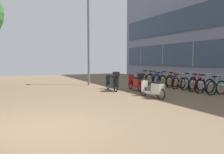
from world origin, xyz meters
The scene contains 15 objects.
ground centered at (1.43, 0.00, -0.02)m, with size 21.00×40.00×0.13m.
bicycle_rack_00 centered at (8.13, 1.96, 0.34)m, with size 1.32×0.48×0.97m.
bicycle_rack_01 centered at (8.08, 2.60, 0.35)m, with size 1.38×0.48×1.01m.
bicycle_rack_02 centered at (8.22, 3.25, 0.35)m, with size 1.40×0.48×1.01m.
bicycle_rack_03 centered at (8.29, 3.90, 0.36)m, with size 1.42×0.48×1.02m.
bicycle_rack_04 centered at (8.15, 4.55, 0.33)m, with size 1.25×0.48×0.92m.
bicycle_rack_05 centered at (8.25, 5.19, 0.35)m, with size 1.34×0.55×0.99m.
bicycle_rack_06 centered at (8.28, 5.84, 0.36)m, with size 1.41×0.48×1.02m.
bicycle_rack_07 centered at (8.32, 6.49, 0.33)m, with size 1.28×0.48×0.93m.
bicycle_rack_08 centered at (8.20, 7.14, 0.35)m, with size 1.42×0.48×1.01m.
bicycle_rack_09 centered at (8.15, 7.79, 0.35)m, with size 1.36×0.48×1.00m.
scooter_near centered at (4.35, 5.31, 0.48)m, with size 0.54×1.81×1.06m.
scooter_mid centered at (5.50, 4.80, 0.44)m, with size 0.61×1.88×0.97m.
scooter_far centered at (4.96, 2.46, 0.38)m, with size 0.52×1.70×0.75m.
lamp_post centered at (4.15, 8.58, 3.33)m, with size 0.20×0.52×6.02m.
Camera 1 is at (-0.82, -5.53, 1.61)m, focal length 36.50 mm.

